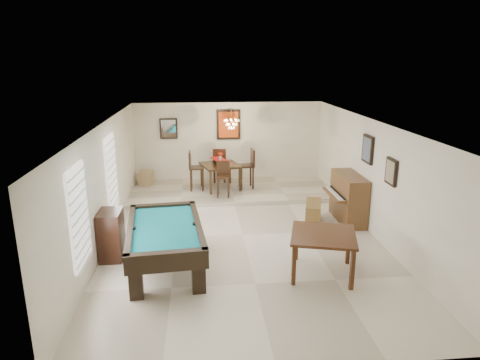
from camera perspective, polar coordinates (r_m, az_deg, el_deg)
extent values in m
cube|color=beige|center=(9.98, 0.33, -7.37)|extent=(6.00, 9.00, 0.02)
cube|color=silver|center=(13.90, -1.54, 4.98)|extent=(6.00, 0.04, 2.60)
cube|color=silver|center=(5.39, 5.32, -13.33)|extent=(6.00, 0.04, 2.60)
cube|color=silver|center=(9.71, -17.55, -0.57)|extent=(0.04, 9.00, 2.60)
cube|color=silver|center=(10.27, 17.24, 0.33)|extent=(0.04, 9.00, 2.60)
cube|color=white|center=(9.26, 0.36, 7.64)|extent=(6.00, 9.00, 0.04)
cube|color=beige|center=(12.99, -1.12, -1.44)|extent=(6.00, 2.50, 0.12)
cube|color=white|center=(7.64, -20.67, -4.50)|extent=(0.06, 1.00, 1.70)
cube|color=white|center=(10.25, -16.77, 0.91)|extent=(0.06, 1.00, 1.70)
cube|color=brown|center=(10.77, 9.72, -4.28)|extent=(0.60, 0.99, 0.51)
cube|color=black|center=(9.08, -16.78, -7.01)|extent=(0.45, 0.67, 1.00)
cube|color=#9D8255|center=(13.71, -12.41, 0.28)|extent=(0.44, 0.52, 0.42)
cube|color=#D84C14|center=(13.76, -1.55, 7.40)|extent=(0.75, 0.06, 0.95)
cube|color=white|center=(13.78, -9.51, 6.78)|extent=(0.55, 0.06, 0.65)
cube|color=slate|center=(10.39, 16.68, 3.96)|extent=(0.06, 0.55, 0.65)
cube|color=gray|center=(9.27, 19.52, 1.06)|extent=(0.06, 0.45, 0.55)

